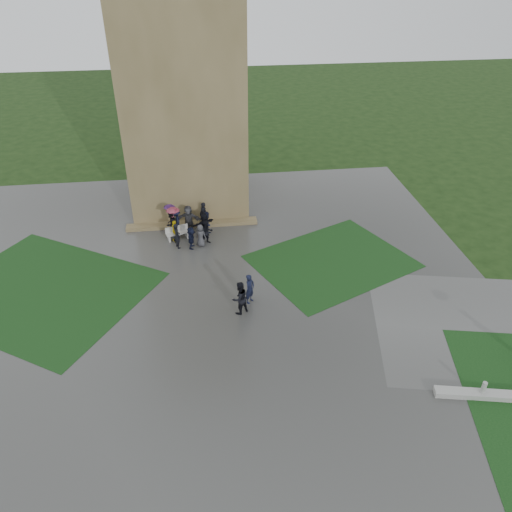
{
  "coord_description": "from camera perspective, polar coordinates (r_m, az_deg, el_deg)",
  "views": [
    {
      "loc": [
        0.66,
        -19.95,
        17.03
      ],
      "look_at": [
        3.68,
        4.37,
        1.2
      ],
      "focal_mm": 35.0,
      "sensor_mm": 36.0,
      "label": 1
    }
  ],
  "objects": [
    {
      "name": "visitor_cluster",
      "position": [
        33.17,
        -7.62,
        3.6
      ],
      "size": [
        3.46,
        3.83,
        2.47
      ],
      "color": "black",
      "rests_on": "plaza"
    },
    {
      "name": "tower",
      "position": [
        35.87,
        -8.45,
        19.6
      ],
      "size": [
        8.0,
        8.0,
        18.0
      ],
      "primitive_type": "cube",
      "color": "brown",
      "rests_on": "ground"
    },
    {
      "name": "lawn_inset_right",
      "position": [
        31.2,
        8.68,
        -0.59
      ],
      "size": [
        11.12,
        10.15,
        0.01
      ],
      "primitive_type": "cube",
      "rotation": [
        0.0,
        0.0,
        0.44
      ],
      "color": "black",
      "rests_on": "plaza"
    },
    {
      "name": "pedestrian_near",
      "position": [
        26.27,
        -1.88,
        -4.82
      ],
      "size": [
        1.07,
        0.94,
        1.92
      ],
      "primitive_type": "imported",
      "rotation": [
        0.0,
        0.0,
        3.69
      ],
      "color": "black",
      "rests_on": "plaza"
    },
    {
      "name": "plaza",
      "position": [
        27.78,
        -6.97,
        -5.21
      ],
      "size": [
        34.0,
        34.0,
        0.02
      ],
      "primitive_type": "cube",
      "color": "#363633",
      "rests_on": "ground"
    },
    {
      "name": "bench",
      "position": [
        33.34,
        -8.96,
        2.66
      ],
      "size": [
        1.61,
        0.93,
        0.89
      ],
      "rotation": [
        0.0,
        0.0,
        0.31
      ],
      "color": "silver",
      "rests_on": "plaza"
    },
    {
      "name": "tower_plinth",
      "position": [
        34.92,
        -7.29,
        3.63
      ],
      "size": [
        9.0,
        0.8,
        0.22
      ],
      "primitive_type": "cube",
      "color": "brown",
      "rests_on": "plaza"
    },
    {
      "name": "lawn_inset_left",
      "position": [
        30.77,
        -23.09,
        -3.73
      ],
      "size": [
        14.1,
        13.46,
        0.01
      ],
      "primitive_type": "cube",
      "rotation": [
        0.0,
        0.0,
        -0.56
      ],
      "color": "black",
      "rests_on": "plaza"
    },
    {
      "name": "pedestrian_mid",
      "position": [
        27.04,
        -0.71,
        -3.76
      ],
      "size": [
        0.74,
        0.76,
        1.76
      ],
      "primitive_type": "imported",
      "rotation": [
        0.0,
        0.0,
        0.88
      ],
      "color": "black",
      "rests_on": "plaza"
    },
    {
      "name": "ground",
      "position": [
        26.24,
        -6.88,
        -7.9
      ],
      "size": [
        120.0,
        120.0,
        0.0
      ],
      "primitive_type": "plane",
      "color": "black"
    }
  ]
}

